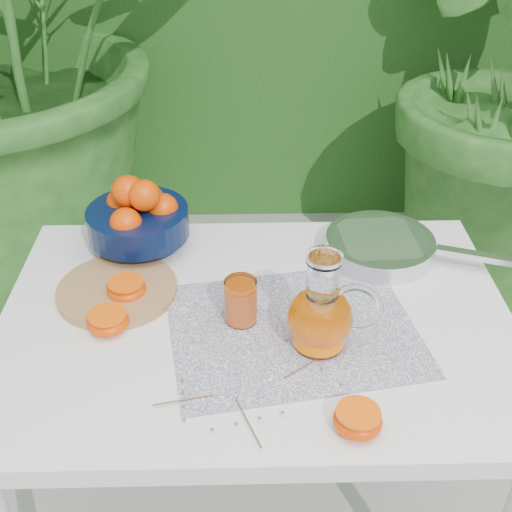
{
  "coord_description": "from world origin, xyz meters",
  "views": [
    {
      "loc": [
        0.1,
        -1.02,
        1.55
      ],
      "look_at": [
        0.12,
        -0.04,
        0.88
      ],
      "focal_mm": 45.0,
      "sensor_mm": 36.0,
      "label": 1
    }
  ],
  "objects_px": {
    "saute_pan": "(381,246)",
    "juice_pitcher": "(322,315)",
    "white_table": "(256,348)",
    "cutting_board": "(117,290)",
    "fruit_bowl": "(138,216)"
  },
  "relations": [
    {
      "from": "saute_pan",
      "to": "juice_pitcher",
      "type": "bearing_deg",
      "value": -119.74
    },
    {
      "from": "white_table",
      "to": "cutting_board",
      "type": "xyz_separation_m",
      "value": [
        -0.28,
        0.08,
        0.09
      ]
    },
    {
      "from": "saute_pan",
      "to": "cutting_board",
      "type": "bearing_deg",
      "value": -167.36
    },
    {
      "from": "white_table",
      "to": "saute_pan",
      "type": "distance_m",
      "value": 0.37
    },
    {
      "from": "cutting_board",
      "to": "fruit_bowl",
      "type": "relative_size",
      "value": 0.87
    },
    {
      "from": "white_table",
      "to": "juice_pitcher",
      "type": "height_order",
      "value": "juice_pitcher"
    },
    {
      "from": "juice_pitcher",
      "to": "fruit_bowl",
      "type": "bearing_deg",
      "value": 137.44
    },
    {
      "from": "cutting_board",
      "to": "saute_pan",
      "type": "height_order",
      "value": "saute_pan"
    },
    {
      "from": "saute_pan",
      "to": "fruit_bowl",
      "type": "bearing_deg",
      "value": 175.1
    },
    {
      "from": "fruit_bowl",
      "to": "juice_pitcher",
      "type": "bearing_deg",
      "value": -42.56
    },
    {
      "from": "fruit_bowl",
      "to": "saute_pan",
      "type": "relative_size",
      "value": 0.64
    },
    {
      "from": "fruit_bowl",
      "to": "saute_pan",
      "type": "xyz_separation_m",
      "value": [
        0.53,
        -0.05,
        -0.06
      ]
    },
    {
      "from": "saute_pan",
      "to": "white_table",
      "type": "bearing_deg",
      "value": -143.41
    },
    {
      "from": "white_table",
      "to": "juice_pitcher",
      "type": "relative_size",
      "value": 5.11
    },
    {
      "from": "white_table",
      "to": "fruit_bowl",
      "type": "relative_size",
      "value": 3.55
    }
  ]
}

